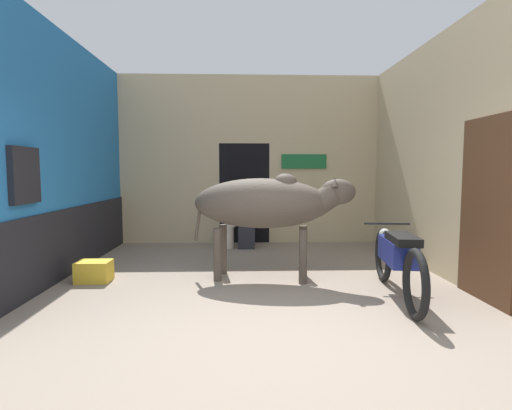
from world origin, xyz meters
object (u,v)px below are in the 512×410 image
object	(u,v)px
motorcycle_near	(397,258)
crate	(94,271)
plastic_stool	(228,236)
cow	(267,204)
shopkeeper_seated	(246,214)

from	to	relation	value
motorcycle_near	crate	size ratio (longest dim) A/B	4.81
motorcycle_near	plastic_stool	size ratio (longest dim) A/B	4.64
cow	motorcycle_near	size ratio (longest dim) A/B	1.06
motorcycle_near	plastic_stool	xyz separation A→B (m)	(-2.08, 3.09, -0.23)
shopkeeper_seated	plastic_stool	distance (m)	0.54
plastic_stool	crate	bearing A→B (deg)	-127.10
crate	cow	bearing A→B (deg)	1.91
plastic_stool	cow	bearing A→B (deg)	-74.52
cow	crate	size ratio (longest dim) A/B	5.10
shopkeeper_seated	plastic_stool	world-z (taller)	shopkeeper_seated
cow	motorcycle_near	bearing A→B (deg)	-31.00
shopkeeper_seated	crate	bearing A→B (deg)	-131.94
shopkeeper_seated	crate	world-z (taller)	shopkeeper_seated
cow	crate	xyz separation A→B (m)	(-2.34, -0.08, -0.90)
cow	plastic_stool	bearing A→B (deg)	105.48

